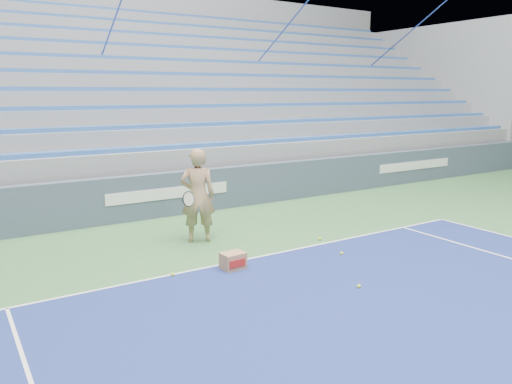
{
  "coord_description": "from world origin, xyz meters",
  "views": [
    {
      "loc": [
        -4.65,
        4.31,
        3.06
      ],
      "look_at": [
        0.43,
        12.38,
        1.15
      ],
      "focal_mm": 35.0,
      "sensor_mm": 36.0,
      "label": 1
    }
  ],
  "objects": [
    {
      "name": "bleachers",
      "position": [
        0.0,
        21.6,
        2.36
      ],
      "size": [
        31.0,
        9.15,
        7.3
      ],
      "color": "gray",
      "rests_on": "ground"
    },
    {
      "name": "ball_box",
      "position": [
        -0.54,
        11.59,
        0.15
      ],
      "size": [
        0.42,
        0.34,
        0.3
      ],
      "color": "#A2754E",
      "rests_on": "ground"
    },
    {
      "name": "tennis_ball_2",
      "position": [
        1.6,
        11.16,
        0.03
      ],
      "size": [
        0.07,
        0.07,
        0.07
      ],
      "primitive_type": "sphere",
      "color": "#D2E72F",
      "rests_on": "ground"
    },
    {
      "name": "tennis_ball_0",
      "position": [
        -1.58,
        11.83,
        0.03
      ],
      "size": [
        0.07,
        0.07,
        0.07
      ],
      "primitive_type": "sphere",
      "color": "#D2E72F",
      "rests_on": "ground"
    },
    {
      "name": "tennis_player",
      "position": [
        -0.32,
        13.44,
        0.97
      ],
      "size": [
        1.03,
        0.98,
        1.95
      ],
      "color": "tan",
      "rests_on": "ground"
    },
    {
      "name": "tennis_ball_1",
      "position": [
        0.72,
        9.76,
        0.03
      ],
      "size": [
        0.07,
        0.07,
        0.07
      ],
      "primitive_type": "sphere",
      "color": "#D2E72F",
      "rests_on": "ground"
    },
    {
      "name": "tennis_ball_3",
      "position": [
        1.87,
        12.14,
        0.03
      ],
      "size": [
        0.07,
        0.07,
        0.07
      ],
      "primitive_type": "sphere",
      "color": "#D2E72F",
      "rests_on": "ground"
    },
    {
      "name": "sponsor_barrier",
      "position": [
        0.0,
        15.88,
        0.55
      ],
      "size": [
        30.0,
        0.32,
        1.1
      ],
      "color": "#3C495C",
      "rests_on": "ground"
    }
  ]
}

